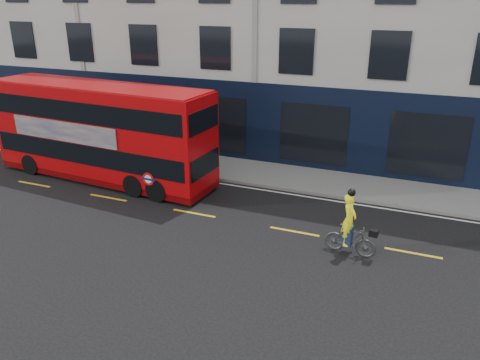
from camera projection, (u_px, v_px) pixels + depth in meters
The scene contains 8 objects.
ground at pixel (175, 230), 16.72m from camera, with size 120.00×120.00×0.00m, color black.
pavement at pixel (242, 170), 22.31m from camera, with size 60.00×3.00×0.12m, color gray.
kerb at pixel (230, 181), 21.01m from camera, with size 60.00×0.12×0.13m, color slate.
building_terrace at pixel (287, 3), 25.15m from camera, with size 50.00×10.07×15.00m.
road_edge_line at pixel (227, 184), 20.77m from camera, with size 58.00×0.10×0.01m, color silver.
lane_dashes at pixel (194, 213), 18.01m from camera, with size 58.00×0.12×0.01m, color gold, non-canonical shape.
bus at pixel (102, 132), 20.69m from camera, with size 10.81×3.17×4.30m.
cyclist at pixel (350, 232), 14.93m from camera, with size 1.72×0.67×2.26m.
Camera 1 is at (7.77, -12.94, 7.78)m, focal length 35.00 mm.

